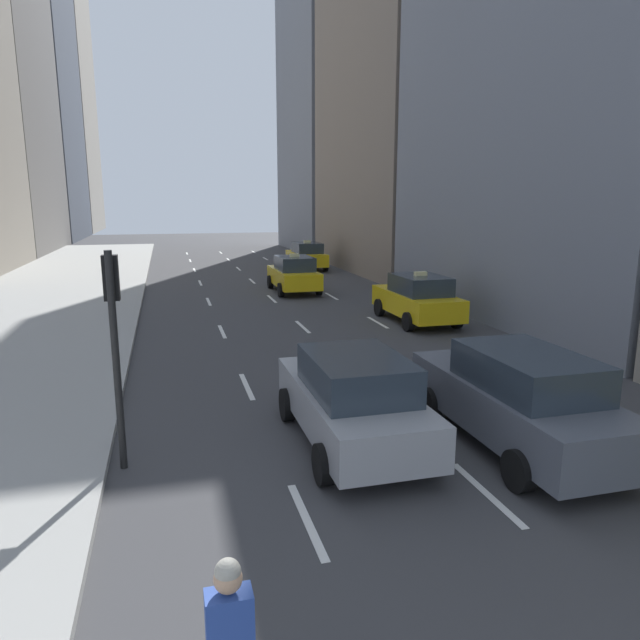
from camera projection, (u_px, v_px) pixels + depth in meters
sidewalk_left at (44, 303)px, 24.11m from camera, size 8.00×66.00×0.15m
lane_markings at (285, 311)px, 22.79m from camera, size 5.72×56.00×0.01m
taxi_lead at (417, 298)px, 20.58m from camera, size 2.02×4.40×1.87m
taxi_third at (307, 256)px, 36.46m from camera, size 2.02×4.40×1.87m
taxi_fourth at (294, 274)px, 27.41m from camera, size 2.02×4.40×1.87m
sedan_black_near at (518, 398)px, 10.10m from camera, size 2.02×4.86×1.81m
sedan_silver_behind at (353, 399)px, 10.20m from camera, size 2.02×4.42×1.71m
traffic_light_pole at (114, 325)px, 9.05m from camera, size 0.24×0.42×3.60m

